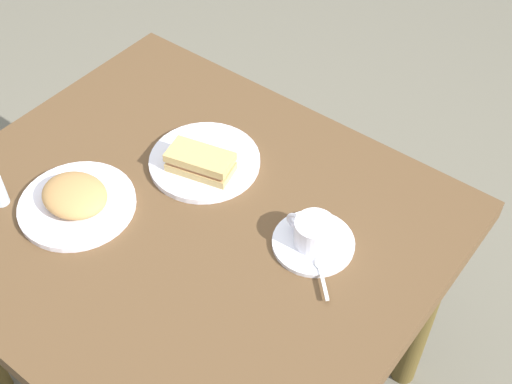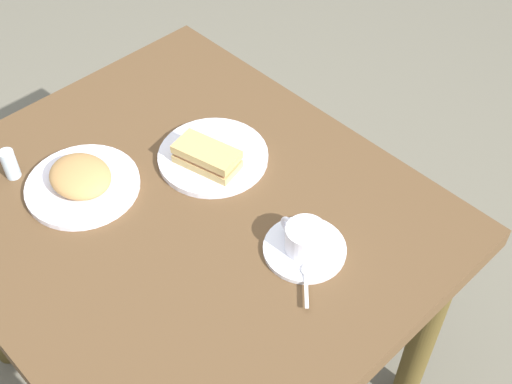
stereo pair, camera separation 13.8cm
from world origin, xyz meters
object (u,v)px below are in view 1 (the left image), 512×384
at_px(dining_table, 187,246).
at_px(side_plate, 77,205).
at_px(sandwich_plate, 205,161).
at_px(spoon, 321,271).
at_px(coffee_saucer, 313,243).
at_px(coffee_cup, 314,231).
at_px(sandwich_front, 200,162).

relative_size(dining_table, side_plate, 4.21).
height_order(sandwich_plate, side_plate, same).
distance_m(spoon, side_plate, 0.52).
height_order(coffee_saucer, coffee_cup, coffee_cup).
bearing_deg(coffee_cup, spoon, 135.70).
bearing_deg(side_plate, coffee_saucer, -153.91).
height_order(sandwich_front, coffee_cup, coffee_cup).
xyz_separation_m(coffee_cup, side_plate, (0.44, 0.22, -0.03)).
distance_m(coffee_saucer, coffee_cup, 0.03).
height_order(coffee_saucer, side_plate, side_plate).
bearing_deg(dining_table, sandwich_front, -67.25).
bearing_deg(coffee_saucer, coffee_cup, 0.27).
relative_size(sandwich_front, coffee_saucer, 0.94).
bearing_deg(spoon, sandwich_front, -10.41).
bearing_deg(coffee_cup, coffee_saucer, -179.73).
relative_size(sandwich_plate, side_plate, 1.01).
height_order(dining_table, sandwich_plate, sandwich_plate).
height_order(dining_table, side_plate, side_plate).
bearing_deg(coffee_cup, side_plate, 26.17).
bearing_deg(dining_table, coffee_saucer, -158.73).
height_order(coffee_cup, side_plate, coffee_cup).
height_order(sandwich_front, side_plate, sandwich_front).
relative_size(coffee_cup, spoon, 1.34).
xyz_separation_m(dining_table, sandwich_front, (0.05, -0.11, 0.14)).
bearing_deg(coffee_saucer, spoon, 134.81).
distance_m(sandwich_front, spoon, 0.36).
relative_size(coffee_saucer, coffee_cup, 1.56).
distance_m(dining_table, coffee_cup, 0.31).
relative_size(coffee_cup, side_plate, 0.43).
distance_m(coffee_cup, side_plate, 0.49).
distance_m(sandwich_plate, spoon, 0.38).
relative_size(sandwich_front, side_plate, 0.63).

